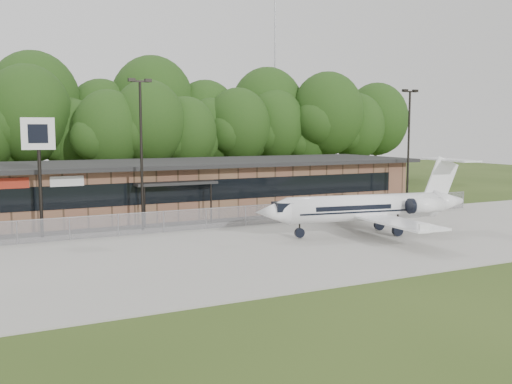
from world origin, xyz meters
TOP-DOWN VIEW (x-y plane):
  - ground at (0.00, 0.00)m, footprint 160.00×160.00m
  - apron at (0.00, 8.00)m, footprint 64.00×18.00m
  - parking_lot at (0.00, 19.50)m, footprint 50.00×9.00m
  - terminal at (-0.00, 23.94)m, footprint 41.00×11.65m
  - fence at (0.00, 15.00)m, footprint 46.00×0.04m
  - treeline at (0.00, 42.00)m, footprint 72.00×12.00m
  - radio_mast at (22.00, 48.00)m, footprint 0.20×0.20m
  - light_pole_mid at (-5.00, 16.50)m, footprint 1.55×0.30m
  - light_pole_right at (18.00, 16.50)m, footprint 1.55×0.30m
  - business_jet at (7.85, 8.40)m, footprint 14.95×13.39m
  - pole_sign at (-11.42, 16.80)m, footprint 2.00×0.59m

SIDE VIEW (x-z plane):
  - ground at x=0.00m, z-range 0.00..0.00m
  - parking_lot at x=0.00m, z-range 0.00..0.06m
  - apron at x=0.00m, z-range 0.00..0.08m
  - fence at x=0.00m, z-range 0.02..1.54m
  - business_jet at x=7.85m, z-range -0.72..4.31m
  - terminal at x=0.00m, z-range 0.03..4.33m
  - pole_sign at x=-11.42m, z-range 2.02..9.63m
  - light_pole_mid at x=-5.00m, z-range 0.86..11.09m
  - light_pole_right at x=18.00m, z-range 0.86..11.09m
  - treeline at x=0.00m, z-range 0.00..15.00m
  - radio_mast at x=22.00m, z-range 0.00..25.00m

